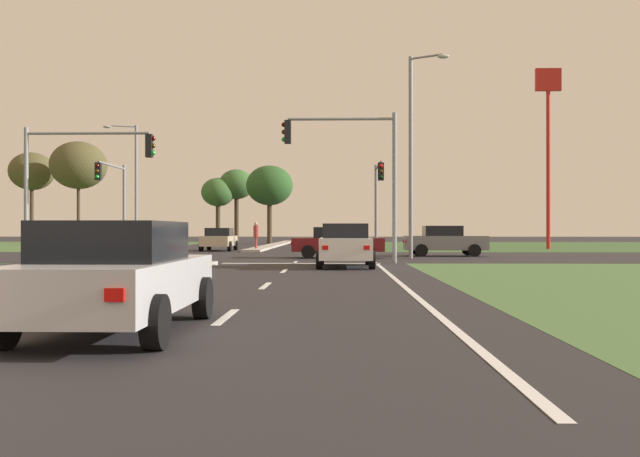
# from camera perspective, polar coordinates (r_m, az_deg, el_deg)

# --- Properties ---
(ground_plane) EXTENTS (200.00, 200.00, 0.00)m
(ground_plane) POSITION_cam_1_polar(r_m,az_deg,el_deg) (35.31, -7.16, -2.31)
(ground_plane) COLOR #282628
(grass_verge_far_right) EXTENTS (35.00, 35.00, 0.01)m
(grass_verge_far_right) POSITION_cam_1_polar(r_m,az_deg,el_deg) (62.78, 20.20, -1.33)
(grass_verge_far_right) COLOR #385B2D
(grass_verge_far_right) RESTS_ON ground
(median_island_near) EXTENTS (1.20, 22.00, 0.14)m
(median_island_near) POSITION_cam_1_polar(r_m,az_deg,el_deg) (16.79, -16.84, -4.53)
(median_island_near) COLOR #ADA89E
(median_island_near) RESTS_ON ground
(median_island_far) EXTENTS (1.20, 36.00, 0.14)m
(median_island_far) POSITION_cam_1_polar(r_m,az_deg,el_deg) (60.14, -3.63, -1.33)
(median_island_far) COLOR #ADA89E
(median_island_far) RESTS_ON ground
(lane_dash_near) EXTENTS (0.14, 2.00, 0.01)m
(lane_dash_near) POSITION_cam_1_polar(r_m,az_deg,el_deg) (11.00, -7.74, -7.22)
(lane_dash_near) COLOR silver
(lane_dash_near) RESTS_ON ground
(lane_dash_second) EXTENTS (0.14, 2.00, 0.01)m
(lane_dash_second) POSITION_cam_1_polar(r_m,az_deg,el_deg) (16.92, -4.52, -4.72)
(lane_dash_second) COLOR silver
(lane_dash_second) RESTS_ON ground
(lane_dash_third) EXTENTS (0.14, 2.00, 0.01)m
(lane_dash_third) POSITION_cam_1_polar(r_m,az_deg,el_deg) (22.88, -2.98, -3.51)
(lane_dash_third) COLOR silver
(lane_dash_third) RESTS_ON ground
(lane_dash_fourth) EXTENTS (0.14, 2.00, 0.01)m
(lane_dash_fourth) POSITION_cam_1_polar(r_m,az_deg,el_deg) (28.86, -2.08, -2.80)
(lane_dash_fourth) COLOR silver
(lane_dash_fourth) RESTS_ON ground
(edge_line_right) EXTENTS (0.14, 24.00, 0.01)m
(edge_line_right) POSITION_cam_1_polar(r_m,az_deg,el_deg) (17.03, 6.85, -4.69)
(edge_line_right) COLOR silver
(edge_line_right) RESTS_ON ground
(stop_bar_near) EXTENTS (6.40, 0.50, 0.01)m
(stop_bar_near) POSITION_cam_1_polar(r_m,az_deg,el_deg) (27.97, -1.57, -2.89)
(stop_bar_near) COLOR silver
(stop_bar_near) RESTS_ON ground
(crosswalk_bar_near) EXTENTS (0.70, 2.80, 0.01)m
(crosswalk_bar_near) POSITION_cam_1_polar(r_m,az_deg,el_deg) (31.92, -20.02, -2.54)
(crosswalk_bar_near) COLOR silver
(crosswalk_bar_near) RESTS_ON ground
(crosswalk_bar_second) EXTENTS (0.70, 2.80, 0.01)m
(crosswalk_bar_second) POSITION_cam_1_polar(r_m,az_deg,el_deg) (31.52, -18.08, -2.57)
(crosswalk_bar_second) COLOR silver
(crosswalk_bar_second) RESTS_ON ground
(crosswalk_bar_third) EXTENTS (0.70, 2.80, 0.01)m
(crosswalk_bar_third) POSITION_cam_1_polar(r_m,az_deg,el_deg) (31.16, -16.08, -2.60)
(crosswalk_bar_third) COLOR silver
(crosswalk_bar_third) RESTS_ON ground
(crosswalk_bar_fourth) EXTENTS (0.70, 2.80, 0.01)m
(crosswalk_bar_fourth) POSITION_cam_1_polar(r_m,az_deg,el_deg) (30.83, -14.04, -2.63)
(crosswalk_bar_fourth) COLOR silver
(crosswalk_bar_fourth) RESTS_ON ground
(crosswalk_bar_fifth) EXTENTS (0.70, 2.80, 0.01)m
(crosswalk_bar_fifth) POSITION_cam_1_polar(r_m,az_deg,el_deg) (30.55, -11.95, -2.65)
(crosswalk_bar_fifth) COLOR silver
(crosswalk_bar_fifth) RESTS_ON ground
(car_silver_near) EXTENTS (1.98, 4.38, 1.48)m
(car_silver_near) POSITION_cam_1_polar(r_m,az_deg,el_deg) (9.63, -16.42, -3.72)
(car_silver_near) COLOR #B7B7BC
(car_silver_near) RESTS_ON ground
(car_maroon_second) EXTENTS (4.45, 1.99, 1.49)m
(car_maroon_second) POSITION_cam_1_polar(r_m,az_deg,el_deg) (33.46, 1.43, -1.13)
(car_maroon_second) COLOR maroon
(car_maroon_second) RESTS_ON ground
(car_beige_third) EXTENTS (2.02, 4.26, 1.48)m
(car_beige_third) POSITION_cam_1_polar(r_m,az_deg,el_deg) (45.33, -8.30, -0.86)
(car_beige_third) COLOR #BCAD8E
(car_beige_third) RESTS_ON ground
(car_white_fourth) EXTENTS (2.04, 4.49, 1.59)m
(car_white_fourth) POSITION_cam_1_polar(r_m,az_deg,el_deg) (25.35, 2.08, -1.36)
(car_white_fourth) COLOR silver
(car_white_fourth) RESTS_ON ground
(car_grey_fifth) EXTENTS (4.20, 1.95, 1.57)m
(car_grey_fifth) POSITION_cam_1_polar(r_m,az_deg,el_deg) (36.33, 10.22, -0.99)
(car_grey_fifth) COLOR slate
(car_grey_fifth) RESTS_ON ground
(traffic_signal_far_right) EXTENTS (0.32, 4.84, 5.25)m
(traffic_signal_far_right) POSITION_cam_1_polar(r_m,az_deg,el_deg) (39.82, 4.78, 3.18)
(traffic_signal_far_right) COLOR gray
(traffic_signal_far_right) RESTS_ON ground
(traffic_signal_near_left) EXTENTS (5.47, 0.32, 5.60)m
(traffic_signal_near_left) POSITION_cam_1_polar(r_m,az_deg,el_deg) (30.40, -19.56, 4.70)
(traffic_signal_near_left) COLOR gray
(traffic_signal_near_left) RESTS_ON ground
(traffic_signal_far_left) EXTENTS (0.32, 4.89, 5.28)m
(traffic_signal_far_left) POSITION_cam_1_polar(r_m,az_deg,el_deg) (41.76, -16.56, 3.07)
(traffic_signal_far_left) COLOR gray
(traffic_signal_far_left) RESTS_ON ground
(traffic_signal_near_right) EXTENTS (4.72, 0.32, 6.15)m
(traffic_signal_near_right) POSITION_cam_1_polar(r_m,az_deg,el_deg) (28.45, 2.88, 5.63)
(traffic_signal_near_right) COLOR gray
(traffic_signal_near_right) RESTS_ON ground
(street_lamp_second) EXTENTS (1.79, 1.07, 9.60)m
(street_lamp_second) POSITION_cam_1_polar(r_m,az_deg,el_deg) (33.35, 7.71, 6.70)
(street_lamp_second) COLOR gray
(street_lamp_second) RESTS_ON ground
(street_lamp_third) EXTENTS (2.20, 0.96, 8.65)m
(street_lamp_third) POSITION_cam_1_polar(r_m,az_deg,el_deg) (50.09, -15.12, 3.91)
(street_lamp_third) COLOR gray
(street_lamp_third) RESTS_ON ground
(pedestrian_at_median) EXTENTS (0.34, 0.34, 1.74)m
(pedestrian_at_median) POSITION_cam_1_polar(r_m,az_deg,el_deg) (45.53, -5.29, -0.31)
(pedestrian_at_median) COLOR maroon
(pedestrian_at_median) RESTS_ON median_island_far
(fastfood_pole_sign) EXTENTS (1.80, 0.40, 12.80)m
(fastfood_pole_sign) POSITION_cam_1_polar(r_m,az_deg,el_deg) (52.26, 18.26, 8.58)
(fastfood_pole_sign) COLOR red
(fastfood_pole_sign) RESTS_ON ground
(treeline_near) EXTENTS (4.54, 4.54, 9.27)m
(treeline_near) POSITION_cam_1_polar(r_m,az_deg,el_deg) (76.88, -22.63, 4.33)
(treeline_near) COLOR #423323
(treeline_near) RESTS_ON ground
(treeline_second) EXTENTS (5.45, 5.45, 9.97)m
(treeline_second) POSITION_cam_1_polar(r_m,az_deg,el_deg) (71.71, -19.26, 4.92)
(treeline_second) COLOR #423323
(treeline_second) RESTS_ON ground
(treeline_third) EXTENTS (3.41, 3.41, 6.65)m
(treeline_third) POSITION_cam_1_polar(r_m,az_deg,el_deg) (71.35, -8.39, 2.92)
(treeline_third) COLOR #423323
(treeline_third) RESTS_ON ground
(treeline_fourth) EXTENTS (3.60, 3.60, 7.57)m
(treeline_fourth) POSITION_cam_1_polar(r_m,az_deg,el_deg) (71.80, -6.88, 3.57)
(treeline_fourth) COLOR #423323
(treeline_fourth) RESTS_ON ground
(treeline_fifth) EXTENTS (4.51, 4.51, 7.54)m
(treeline_fifth) POSITION_cam_1_polar(r_m,az_deg,el_deg) (66.95, -4.17, 3.52)
(treeline_fifth) COLOR #423323
(treeline_fifth) RESTS_ON ground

